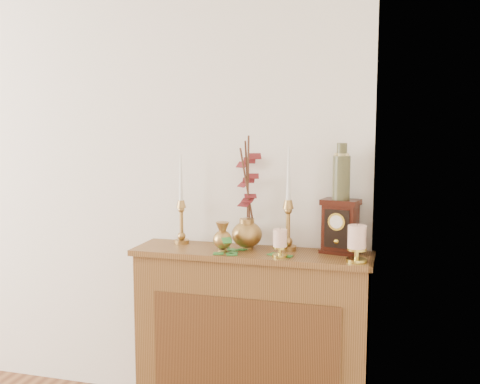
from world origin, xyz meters
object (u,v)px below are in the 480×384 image
(candlestick_left, at_px, (181,215))
(ginger_jar, at_px, (248,197))
(candlestick_center, at_px, (288,217))
(mantel_clock, at_px, (340,227))
(bud_vase, at_px, (223,238))
(ceramic_vase, at_px, (341,174))

(candlestick_left, relative_size, ginger_jar, 0.82)
(candlestick_left, distance_m, ginger_jar, 0.39)
(candlestick_left, xyz_separation_m, candlestick_center, (0.59, -0.00, 0.02))
(mantel_clock, bearing_deg, candlestick_center, -165.48)
(candlestick_left, height_order, bud_vase, candlestick_left)
(candlestick_left, bearing_deg, ceramic_vase, 0.59)
(ginger_jar, bearing_deg, candlestick_left, -177.05)
(mantel_clock, bearing_deg, bud_vase, -152.65)
(candlestick_center, relative_size, bud_vase, 3.45)
(candlestick_center, height_order, ceramic_vase, ceramic_vase)
(candlestick_center, relative_size, ceramic_vase, 1.90)
(candlestick_center, xyz_separation_m, ginger_jar, (-0.22, 0.02, 0.09))
(candlestick_left, height_order, ceramic_vase, ceramic_vase)
(candlestick_left, relative_size, candlestick_center, 0.91)
(candlestick_center, bearing_deg, candlestick_left, 179.78)
(candlestick_center, distance_m, mantel_clock, 0.27)
(bud_vase, bearing_deg, candlestick_center, 24.64)
(candlestick_left, distance_m, candlestick_center, 0.59)
(ginger_jar, distance_m, ceramic_vase, 0.50)
(candlestick_center, relative_size, mantel_clock, 1.96)
(bud_vase, relative_size, ceramic_vase, 0.55)
(bud_vase, bearing_deg, ceramic_vase, 14.89)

